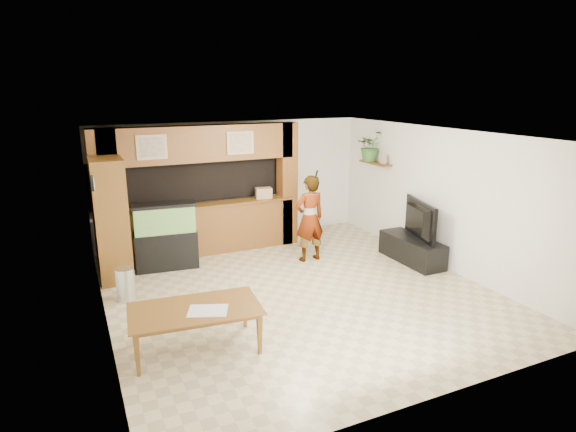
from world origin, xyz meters
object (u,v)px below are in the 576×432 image
person (310,218)px  dining_table (196,330)px  television (414,220)px  pantry_cabinet (111,220)px  aquarium (166,237)px

person → dining_table: 3.78m
television → dining_table: bearing=123.4°
television → person: bearing=78.6°
pantry_cabinet → television: pantry_cabinet is taller
pantry_cabinet → television: 5.57m
aquarium → person: (2.63, -0.73, 0.23)m
aquarium → television: aquarium is taller
dining_table → television: bearing=23.3°
person → dining_table: size_ratio=1.03×
pantry_cabinet → aquarium: pantry_cabinet is taller
dining_table → aquarium: bearing=91.2°
dining_table → pantry_cabinet: bearing=108.5°
television → person: size_ratio=0.75×
aquarium → dining_table: (-0.23, -3.13, -0.32)m
aquarium → pantry_cabinet: bearing=-167.8°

